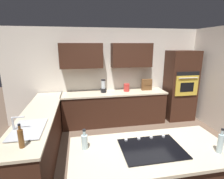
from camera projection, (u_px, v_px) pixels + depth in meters
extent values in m
plane|color=brown|center=(137.00, 160.00, 3.37)|extent=(14.00, 14.00, 0.00)
cube|color=silver|center=(115.00, 75.00, 5.05)|extent=(6.00, 0.10, 2.60)
cube|color=#381E14|center=(131.00, 55.00, 4.76)|extent=(1.10, 0.34, 0.64)
cube|color=#381E14|center=(81.00, 56.00, 4.52)|extent=(1.10, 0.34, 0.64)
cube|color=#381E14|center=(114.00, 108.00, 4.88)|extent=(2.80, 0.60, 0.86)
cube|color=beige|center=(115.00, 93.00, 4.77)|extent=(2.84, 0.64, 0.04)
cube|color=#381E14|center=(41.00, 135.00, 3.47)|extent=(0.60, 2.90, 0.86)
cube|color=beige|center=(39.00, 114.00, 3.35)|extent=(0.64, 2.94, 0.04)
cube|color=beige|center=(152.00, 150.00, 2.19)|extent=(2.02, 0.94, 0.04)
cube|color=#381E14|center=(180.00, 86.00, 5.09)|extent=(0.80, 0.60, 2.00)
cube|color=gold|center=(187.00, 86.00, 4.77)|extent=(0.66, 0.03, 0.56)
cube|color=black|center=(187.00, 87.00, 4.77)|extent=(0.40, 0.01, 0.26)
cube|color=black|center=(188.00, 74.00, 4.68)|extent=(0.66, 0.02, 0.11)
cylinder|color=silver|center=(188.00, 78.00, 4.68)|extent=(0.56, 0.02, 0.02)
cube|color=#515456|center=(31.00, 125.00, 2.83)|extent=(0.40, 0.30, 0.02)
cube|color=#515456|center=(25.00, 135.00, 2.50)|extent=(0.40, 0.30, 0.02)
cube|color=#B7BABF|center=(28.00, 129.00, 2.66)|extent=(0.46, 0.70, 0.01)
cylinder|color=#B7BABF|center=(13.00, 124.00, 2.61)|extent=(0.03, 0.03, 0.22)
cylinder|color=#B7BABF|center=(18.00, 117.00, 2.59)|extent=(0.18, 0.02, 0.02)
cube|color=black|center=(152.00, 148.00, 2.18)|extent=(0.76, 0.56, 0.01)
cylinder|color=#B2B2B7|center=(163.00, 136.00, 2.44)|extent=(0.04, 0.04, 0.02)
cylinder|color=#B2B2B7|center=(151.00, 137.00, 2.41)|extent=(0.04, 0.04, 0.02)
cylinder|color=#B2B2B7|center=(139.00, 139.00, 2.38)|extent=(0.04, 0.04, 0.02)
cylinder|color=#B2B2B7|center=(126.00, 140.00, 2.35)|extent=(0.04, 0.04, 0.02)
cylinder|color=black|center=(103.00, 90.00, 4.75)|extent=(0.15, 0.15, 0.11)
cylinder|color=silver|center=(103.00, 85.00, 4.71)|extent=(0.11, 0.11, 0.22)
cylinder|color=black|center=(103.00, 80.00, 4.67)|extent=(0.12, 0.12, 0.03)
cube|color=brown|center=(147.00, 85.00, 4.97)|extent=(0.29, 0.10, 0.32)
cube|color=brown|center=(147.00, 85.00, 4.92)|extent=(0.27, 0.02, 0.02)
cylinder|color=red|center=(127.00, 88.00, 4.85)|extent=(0.16, 0.16, 0.21)
cylinder|color=brown|center=(21.00, 139.00, 2.19)|extent=(0.07, 0.07, 0.24)
cylinder|color=brown|center=(19.00, 128.00, 2.15)|extent=(0.03, 0.03, 0.06)
cylinder|color=black|center=(19.00, 125.00, 2.14)|extent=(0.03, 0.03, 0.02)
cylinder|color=silver|center=(85.00, 142.00, 2.17)|extent=(0.08, 0.08, 0.18)
cylinder|color=silver|center=(84.00, 133.00, 2.14)|extent=(0.04, 0.04, 0.06)
cylinder|color=black|center=(84.00, 130.00, 2.13)|extent=(0.04, 0.04, 0.02)
cylinder|color=silver|center=(220.00, 144.00, 2.08)|extent=(0.07, 0.07, 0.24)
cylinder|color=silver|center=(222.00, 132.00, 2.05)|extent=(0.03, 0.03, 0.06)
cylinder|color=black|center=(223.00, 129.00, 2.04)|extent=(0.03, 0.03, 0.02)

